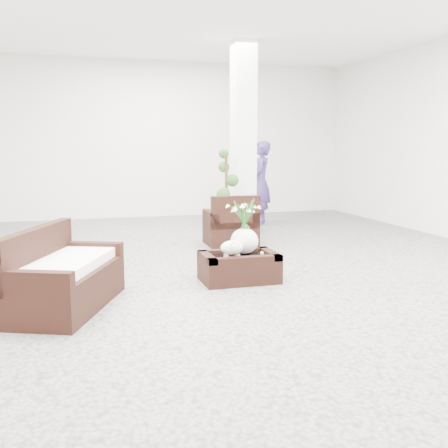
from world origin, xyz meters
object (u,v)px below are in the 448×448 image
object	(u,v)px
topiary	(226,194)
coffee_table	(239,268)
armchair	(230,219)
loveseat	(66,269)

from	to	relation	value
topiary	coffee_table	bearing A→B (deg)	-103.37
armchair	topiary	xyz separation A→B (m)	(0.13, 0.69, 0.35)
armchair	topiary	world-z (taller)	topiary
coffee_table	topiary	distance (m)	3.15
coffee_table	loveseat	xyz separation A→B (m)	(-1.99, -0.53, 0.25)
armchair	loveseat	distance (m)	3.84
armchair	loveseat	size ratio (longest dim) A/B	0.55
coffee_table	armchair	world-z (taller)	armchair
loveseat	topiary	size ratio (longest dim) A/B	0.99
armchair	loveseat	xyz separation A→B (m)	(-2.57, -2.85, -0.01)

